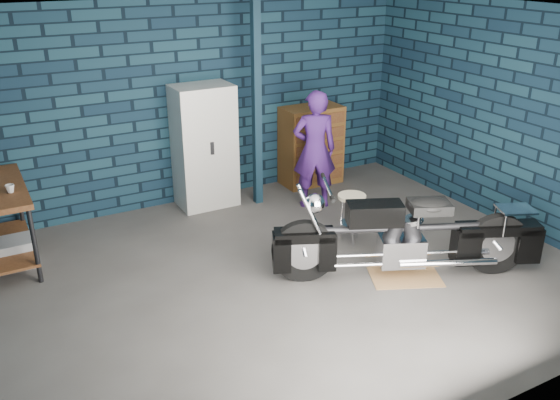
{
  "coord_description": "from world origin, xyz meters",
  "views": [
    {
      "loc": [
        -2.82,
        -4.84,
        3.23
      ],
      "look_at": [
        -0.01,
        0.3,
        0.75
      ],
      "focal_mm": 38.0,
      "sensor_mm": 36.0,
      "label": 1
    }
  ],
  "objects_px": {
    "workbench": "(2,225)",
    "storage_bin": "(10,254)",
    "tool_chest": "(312,146)",
    "locker": "(205,147)",
    "shop_stool": "(351,218)",
    "motorcycle": "(408,231)",
    "person": "(315,150)"
  },
  "relations": [
    {
      "from": "storage_bin",
      "to": "shop_stool",
      "type": "height_order",
      "value": "shop_stool"
    },
    {
      "from": "workbench",
      "to": "storage_bin",
      "type": "xyz_separation_m",
      "value": [
        0.02,
        -0.12,
        -0.3
      ]
    },
    {
      "from": "person",
      "to": "locker",
      "type": "height_order",
      "value": "locker"
    },
    {
      "from": "person",
      "to": "tool_chest",
      "type": "distance_m",
      "value": 0.87
    },
    {
      "from": "tool_chest",
      "to": "workbench",
      "type": "bearing_deg",
      "value": -173.58
    },
    {
      "from": "locker",
      "to": "shop_stool",
      "type": "xyz_separation_m",
      "value": [
        1.07,
        -1.89,
        -0.52
      ]
    },
    {
      "from": "storage_bin",
      "to": "locker",
      "type": "distance_m",
      "value": 2.72
    },
    {
      "from": "motorcycle",
      "to": "locker",
      "type": "relative_size",
      "value": 1.48
    },
    {
      "from": "locker",
      "to": "tool_chest",
      "type": "distance_m",
      "value": 1.69
    },
    {
      "from": "motorcycle",
      "to": "workbench",
      "type": "bearing_deg",
      "value": 171.69
    },
    {
      "from": "workbench",
      "to": "storage_bin",
      "type": "bearing_deg",
      "value": -80.14
    },
    {
      "from": "person",
      "to": "shop_stool",
      "type": "xyz_separation_m",
      "value": [
        -0.19,
        -1.15,
        -0.5
      ]
    },
    {
      "from": "motorcycle",
      "to": "storage_bin",
      "type": "distance_m",
      "value": 4.33
    },
    {
      "from": "locker",
      "to": "tool_chest",
      "type": "xyz_separation_m",
      "value": [
        1.68,
        0.0,
        -0.24
      ]
    },
    {
      "from": "workbench",
      "to": "storage_bin",
      "type": "relative_size",
      "value": 2.82
    },
    {
      "from": "storage_bin",
      "to": "locker",
      "type": "height_order",
      "value": "locker"
    },
    {
      "from": "motorcycle",
      "to": "shop_stool",
      "type": "bearing_deg",
      "value": 117.14
    },
    {
      "from": "motorcycle",
      "to": "person",
      "type": "xyz_separation_m",
      "value": [
        0.15,
        2.1,
        0.26
      ]
    },
    {
      "from": "storage_bin",
      "to": "tool_chest",
      "type": "relative_size",
      "value": 0.43
    },
    {
      "from": "workbench",
      "to": "shop_stool",
      "type": "distance_m",
      "value": 3.92
    },
    {
      "from": "storage_bin",
      "to": "tool_chest",
      "type": "height_order",
      "value": "tool_chest"
    },
    {
      "from": "tool_chest",
      "to": "shop_stool",
      "type": "distance_m",
      "value": 2.01
    },
    {
      "from": "person",
      "to": "storage_bin",
      "type": "height_order",
      "value": "person"
    },
    {
      "from": "workbench",
      "to": "tool_chest",
      "type": "xyz_separation_m",
      "value": [
        4.26,
        0.48,
        0.12
      ]
    },
    {
      "from": "motorcycle",
      "to": "locker",
      "type": "xyz_separation_m",
      "value": [
        -1.11,
        2.84,
        0.29
      ]
    },
    {
      "from": "shop_stool",
      "to": "motorcycle",
      "type": "bearing_deg",
      "value": -87.11
    },
    {
      "from": "locker",
      "to": "shop_stool",
      "type": "bearing_deg",
      "value": -60.59
    },
    {
      "from": "workbench",
      "to": "tool_chest",
      "type": "height_order",
      "value": "tool_chest"
    },
    {
      "from": "motorcycle",
      "to": "person",
      "type": "height_order",
      "value": "person"
    },
    {
      "from": "workbench",
      "to": "tool_chest",
      "type": "relative_size",
      "value": 1.21
    },
    {
      "from": "workbench",
      "to": "motorcycle",
      "type": "distance_m",
      "value": 4.39
    },
    {
      "from": "person",
      "to": "tool_chest",
      "type": "bearing_deg",
      "value": -97.42
    }
  ]
}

